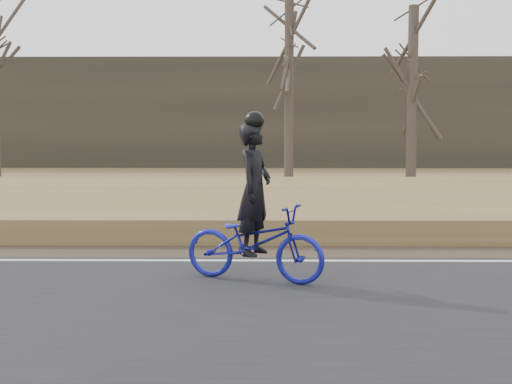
{
  "coord_description": "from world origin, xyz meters",
  "views": [
    {
      "loc": [
        5.65,
        -10.63,
        2.07
      ],
      "look_at": [
        5.52,
        0.5,
        1.1
      ],
      "focal_mm": 50.0,
      "sensor_mm": 36.0,
      "label": 1
    }
  ],
  "objects": [
    {
      "name": "bare_tree_center",
      "position": [
        6.58,
        16.44,
        3.68
      ],
      "size": [
        0.36,
        0.36,
        7.36
      ],
      "primitive_type": "cylinder",
      "color": "#4A3E36",
      "rests_on": "ground"
    },
    {
      "name": "railroad",
      "position": [
        0.0,
        8.0,
        0.53
      ],
      "size": [
        120.0,
        2.4,
        0.29
      ],
      "color": "black",
      "rests_on": "ballast"
    },
    {
      "name": "ballast",
      "position": [
        0.0,
        8.0,
        0.23
      ],
      "size": [
        120.0,
        3.0,
        0.45
      ],
      "primitive_type": "cube",
      "color": "slate",
      "rests_on": "ground"
    },
    {
      "name": "bare_tree_right",
      "position": [
        10.75,
        14.12,
        3.15
      ],
      "size": [
        0.36,
        0.36,
        6.3
      ],
      "primitive_type": "cylinder",
      "color": "#4A3E36",
      "rests_on": "ground"
    },
    {
      "name": "cyclist",
      "position": [
        5.52,
        -1.22,
        0.77
      ],
      "size": [
        2.07,
        1.35,
        2.26
      ],
      "rotation": [
        0.0,
        0.0,
        1.2
      ],
      "color": "navy",
      "rests_on": "road"
    },
    {
      "name": "treeline_backdrop",
      "position": [
        0.0,
        30.0,
        3.0
      ],
      "size": [
        120.0,
        4.0,
        6.0
      ],
      "primitive_type": "cube",
      "color": "#383328",
      "rests_on": "ground"
    }
  ]
}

